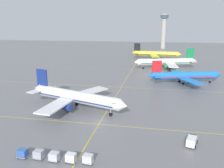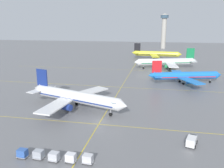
% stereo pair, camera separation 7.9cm
% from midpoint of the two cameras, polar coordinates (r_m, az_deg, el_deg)
% --- Properties ---
extents(ground_plane, '(600.00, 600.00, 0.00)m').
position_cam_midpoint_polar(ground_plane, '(67.63, -2.76, -8.99)').
color(ground_plane, slate).
extents(airliner_front_gate, '(36.29, 31.05, 11.59)m').
position_cam_midpoint_polar(airliner_front_gate, '(77.10, -8.90, -3.04)').
color(airliner_front_gate, white).
rests_on(airliner_front_gate, ground).
extents(airliner_second_row, '(34.05, 29.04, 10.76)m').
position_cam_midpoint_polar(airliner_second_row, '(113.15, 17.14, 1.94)').
color(airliner_second_row, blue).
rests_on(airliner_second_row, ground).
extents(airliner_third_row, '(38.51, 32.89, 12.22)m').
position_cam_midpoint_polar(airliner_third_row, '(148.40, 12.93, 5.24)').
color(airliner_third_row, white).
rests_on(airliner_third_row, ground).
extents(airliner_far_left_stand, '(38.23, 32.97, 11.89)m').
position_cam_midpoint_polar(airliner_far_left_stand, '(187.25, 10.55, 7.16)').
color(airliner_far_left_stand, yellow).
rests_on(airliner_far_left_stand, ground).
extents(taxiway_markings, '(148.27, 131.07, 0.01)m').
position_cam_midpoint_polar(taxiway_markings, '(102.65, 2.28, -0.77)').
color(taxiway_markings, yellow).
rests_on(taxiway_markings, ground).
extents(service_truck_red_van, '(3.04, 4.45, 2.10)m').
position_cam_midpoint_polar(service_truck_red_van, '(57.75, 18.67, -12.78)').
color(service_truck_red_van, white).
rests_on(service_truck_red_van, ground).
extents(baggage_cart_row_leftmost, '(2.80, 1.81, 1.86)m').
position_cam_midpoint_polar(baggage_cart_row_leftmost, '(53.74, -20.74, -15.33)').
color(baggage_cart_row_leftmost, '#99999E').
rests_on(baggage_cart_row_leftmost, ground).
extents(baggage_cart_row_second, '(2.80, 1.81, 1.86)m').
position_cam_midpoint_polar(baggage_cart_row_second, '(52.32, -17.25, -15.88)').
color(baggage_cart_row_second, '#99999E').
rests_on(baggage_cart_row_second, ground).
extents(baggage_cart_row_middle, '(2.80, 1.81, 1.86)m').
position_cam_midpoint_polar(baggage_cart_row_middle, '(50.79, -13.76, -16.61)').
color(baggage_cart_row_middle, '#99999E').
rests_on(baggage_cart_row_middle, ground).
extents(baggage_cart_row_fourth, '(2.80, 1.81, 1.86)m').
position_cam_midpoint_polar(baggage_cart_row_fourth, '(49.77, -9.86, -17.08)').
color(baggage_cart_row_fourth, '#99999E').
rests_on(baggage_cart_row_fourth, ground).
extents(baggage_cart_row_fifth, '(2.80, 1.81, 1.86)m').
position_cam_midpoint_polar(baggage_cart_row_fifth, '(48.96, -5.80, -17.51)').
color(baggage_cart_row_fifth, '#99999E').
rests_on(baggage_cart_row_fifth, ground).
extents(control_tower, '(8.82, 8.82, 37.41)m').
position_cam_midpoint_polar(control_tower, '(269.63, 12.43, 12.98)').
color(control_tower, '#ADA89E').
rests_on(control_tower, ground).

